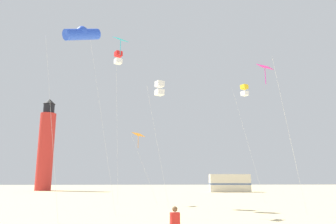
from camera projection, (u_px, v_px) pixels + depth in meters
kite_flyer_standing at (174, 221)px, 11.80m from camera, size 0.41×0.55×1.16m
kite_diamond_cyan at (119, 47)px, 23.23m from camera, size 2.81×2.81×12.44m
kite_box_gold at (244, 90)px, 32.84m from camera, size 2.46×1.96×11.67m
kite_diamond_orange at (139, 137)px, 27.95m from camera, size 2.37×2.37×6.16m
kite_box_white at (160, 88)px, 25.41m from camera, size 1.75×1.43×9.81m
kite_box_scarlet at (118, 58)px, 29.05m from camera, size 0.82×0.82×13.57m
kite_diamond_magenta at (266, 72)px, 20.93m from camera, size 2.53×2.53×9.64m
kite_tube_blue at (82, 34)px, 20.11m from camera, size 3.46×3.42×11.85m
lighthouse_distant at (46, 147)px, 57.99m from camera, size 2.80×2.80×16.80m
rv_van_cream at (230, 183)px, 51.17m from camera, size 6.55×2.66×2.80m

